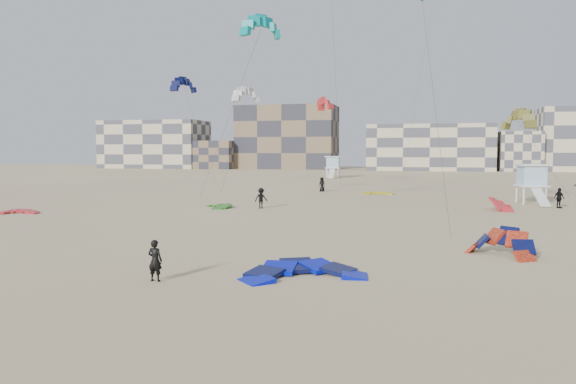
% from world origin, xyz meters
% --- Properties ---
extents(ground, '(320.00, 320.00, 0.00)m').
position_xyz_m(ground, '(0.00, 0.00, 0.00)').
color(ground, '#CABB88').
rests_on(ground, ground).
extents(kite_ground_blue, '(6.54, 6.65, 1.70)m').
position_xyz_m(kite_ground_blue, '(4.74, -1.16, 0.00)').
color(kite_ground_blue, '#000DE1').
rests_on(kite_ground_blue, ground).
extents(kite_ground_orange, '(4.86, 4.86, 3.50)m').
position_xyz_m(kite_ground_orange, '(13.35, 5.72, 0.00)').
color(kite_ground_orange, '#FF3D1E').
rests_on(kite_ground_orange, ground).
extents(kite_ground_red, '(4.12, 4.23, 0.88)m').
position_xyz_m(kite_ground_red, '(-23.62, 15.94, 0.00)').
color(kite_ground_red, '#E82246').
rests_on(kite_ground_red, ground).
extents(kite_ground_green, '(4.78, 4.71, 1.04)m').
position_xyz_m(kite_ground_green, '(-9.07, 24.65, 0.00)').
color(kite_ground_green, '#308620').
rests_on(kite_ground_green, ground).
extents(kite_ground_red_far, '(4.08, 3.92, 3.50)m').
position_xyz_m(kite_ground_red_far, '(16.16, 28.70, 0.00)').
color(kite_ground_red_far, '#E82246').
rests_on(kite_ground_red_far, ground).
extents(kite_ground_yellow, '(3.78, 3.94, 0.60)m').
position_xyz_m(kite_ground_yellow, '(3.87, 44.26, 0.00)').
color(kite_ground_yellow, '#E1F507').
rests_on(kite_ground_yellow, ground).
extents(kitesurfer_main, '(0.65, 0.45, 1.71)m').
position_xyz_m(kitesurfer_main, '(-0.90, -3.48, 0.85)').
color(kitesurfer_main, black).
rests_on(kitesurfer_main, ground).
extents(kitesurfer_c, '(1.38, 1.29, 1.87)m').
position_xyz_m(kitesurfer_c, '(-5.01, 24.96, 0.93)').
color(kitesurfer_c, black).
rests_on(kitesurfer_c, ground).
extents(kitesurfer_d, '(0.99, 1.17, 1.88)m').
position_xyz_m(kitesurfer_d, '(21.43, 31.67, 0.94)').
color(kitesurfer_d, black).
rests_on(kitesurfer_d, ground).
extents(kitesurfer_e, '(1.02, 0.81, 1.84)m').
position_xyz_m(kitesurfer_e, '(-3.49, 46.95, 0.92)').
color(kitesurfer_e, black).
rests_on(kitesurfer_e, ground).
extents(kite_fly_teal_a, '(8.92, 4.71, 15.38)m').
position_xyz_m(kite_fly_teal_a, '(-3.80, 21.12, 15.28)').
color(kite_fly_teal_a, '#099DA0').
rests_on(kite_fly_teal_a, ground).
extents(kite_fly_grey, '(4.71, 12.27, 11.68)m').
position_xyz_m(kite_fly_grey, '(-10.46, 37.29, 11.45)').
color(kite_fly_grey, white).
rests_on(kite_fly_grey, ground).
extents(kite_fly_olive, '(6.31, 7.96, 8.47)m').
position_xyz_m(kite_fly_olive, '(18.26, 35.16, 8.14)').
color(kite_fly_olive, brown).
rests_on(kite_fly_olive, ground).
extents(kite_fly_navy, '(8.84, 6.21, 14.80)m').
position_xyz_m(kite_fly_navy, '(-24.15, 50.49, 14.36)').
color(kite_fly_navy, '#0B1148').
rests_on(kite_fly_navy, ground).
extents(kite_fly_red, '(5.23, 5.19, 12.64)m').
position_xyz_m(kite_fly_red, '(-5.44, 59.36, 12.06)').
color(kite_fly_red, '#E82246').
rests_on(kite_fly_red, ground).
extents(lifeguard_tower_near, '(3.22, 5.63, 3.94)m').
position_xyz_m(lifeguard_tower_near, '(19.70, 35.78, 1.95)').
color(lifeguard_tower_near, white).
rests_on(lifeguard_tower_near, ground).
extents(lifeguard_tower_far, '(3.15, 5.80, 4.17)m').
position_xyz_m(lifeguard_tower_far, '(-8.14, 83.09, 2.07)').
color(lifeguard_tower_far, white).
rests_on(lifeguard_tower_far, ground).
extents(condo_west_a, '(30.00, 15.00, 14.00)m').
position_xyz_m(condo_west_a, '(-70.00, 130.00, 7.00)').
color(condo_west_a, beige).
rests_on(condo_west_a, ground).
extents(condo_west_b, '(28.00, 14.00, 18.00)m').
position_xyz_m(condo_west_b, '(-30.00, 134.00, 9.00)').
color(condo_west_b, '#796349').
rests_on(condo_west_b, ground).
extents(condo_mid, '(32.00, 16.00, 12.00)m').
position_xyz_m(condo_mid, '(10.00, 130.00, 6.00)').
color(condo_mid, beige).
rests_on(condo_mid, ground).
extents(condo_fill_left, '(12.00, 10.00, 8.00)m').
position_xyz_m(condo_fill_left, '(-50.00, 128.00, 4.00)').
color(condo_fill_left, '#796349').
rests_on(condo_fill_left, ground).
extents(condo_fill_right, '(10.00, 10.00, 10.00)m').
position_xyz_m(condo_fill_right, '(32.00, 128.00, 5.00)').
color(condo_fill_right, beige).
rests_on(condo_fill_right, ground).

